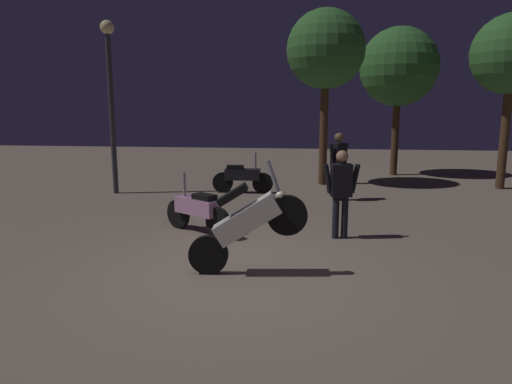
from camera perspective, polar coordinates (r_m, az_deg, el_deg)
The scene contains 10 objects.
ground_plane at distance 6.76m, azimuth -2.17°, elevation -9.85°, with size 40.00×40.00×0.00m, color #756656.
motorcycle_white_foreground at distance 6.50m, azimuth -1.11°, elevation -3.80°, with size 1.66×0.37×1.63m.
motorcycle_black_parked_left at distance 12.76m, azimuth -1.66°, elevation 1.83°, with size 1.66×0.31×1.11m.
motorcycle_pink_parked_right at distance 8.78m, azimuth -7.12°, elevation -2.18°, with size 1.44×1.01×1.11m.
person_rider_beside at distance 8.40m, azimuth 10.31°, elevation 0.62°, with size 0.66×0.29×1.58m.
person_bystander_far at distance 11.85m, azimuth 9.98°, elevation 3.81°, with size 0.53×0.53×1.69m.
streetlamp_near at distance 13.16m, azimuth -17.29°, elevation 12.40°, with size 0.36×0.36×4.51m.
tree_left_bg at distance 15.10m, azimuth 28.67°, elevation 14.38°, with size 2.19×2.19×4.84m.
tree_center_bg at distance 16.77m, azimuth 16.96°, elevation 14.29°, with size 2.59×2.59×4.92m.
tree_right_bg at distance 14.28m, azimuth 8.47°, elevation 16.66°, with size 2.27×2.27×5.10m.
Camera 1 is at (1.02, -6.26, 2.34)m, focal length 32.93 mm.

